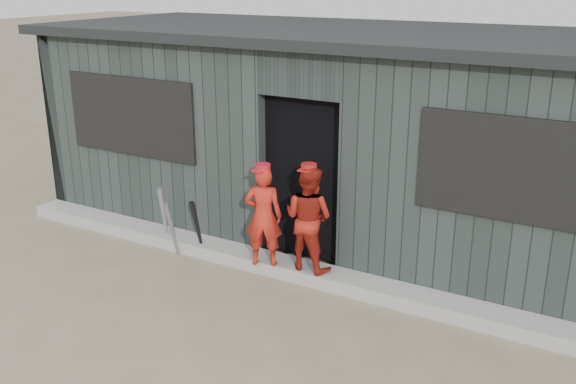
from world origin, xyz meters
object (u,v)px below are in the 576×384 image
Objects in this scene: bat_mid at (172,229)px; player_grey_back at (352,207)px; bat_left at (164,217)px; player_red_left at (263,216)px; player_red_right at (308,218)px; bat_right at (198,228)px; dugout at (353,134)px.

player_grey_back reaches higher than bat_mid.
bat_left is 0.56× the size of player_grey_back.
player_red_left is at bearing 4.16° from bat_mid.
bat_mid is 0.59× the size of player_red_right.
bat_right is at bearing 30.02° from player_grey_back.
bat_right is 1.86m from player_grey_back.
dugout reaches higher than player_red_left.
bat_mid is 0.61× the size of player_red_left.
player_red_right is at bearing 1.86° from bat_left.
player_red_left is (1.52, -0.10, 0.33)m from bat_left.
bat_right is at bearing 24.65° from bat_mid.
player_grey_back reaches higher than player_red_right.
bat_left is 2.63m from dugout.
player_grey_back is (0.72, 0.78, -0.02)m from player_red_left.
bat_right reaches higher than bat_mid.
bat_left is 1.56m from player_red_left.
player_red_left is 1.06m from player_grey_back.
player_red_left is at bearing -3.80° from bat_left.
bat_left is at bearing 6.60° from player_red_right.
bat_left is at bearing 145.70° from bat_mid.
bat_mid is at bearing -34.30° from bat_left.
player_grey_back is 0.17× the size of dugout.
bat_right is (0.56, -0.06, -0.02)m from bat_left.
bat_mid is 1.78m from player_red_right.
player_red_right is 1.80m from dugout.
bat_mid is 2.61m from dugout.
player_red_right is at bearing 8.50° from bat_mid.
player_red_right is (1.43, 0.13, 0.36)m from bat_right.
player_red_left reaches higher than bat_left.
player_grey_back is (1.67, 0.74, 0.33)m from bat_right.
bat_mid is at bearing -126.88° from dugout.
dugout is (1.75, 1.76, 0.89)m from bat_left.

